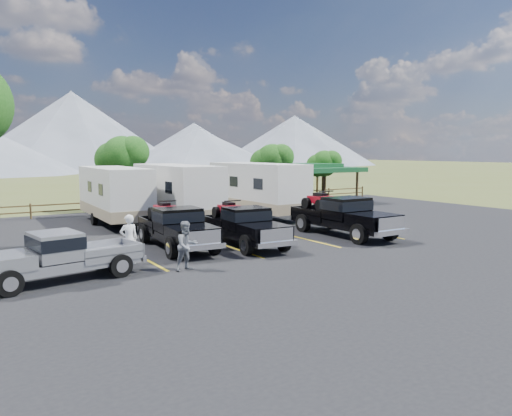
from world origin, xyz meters
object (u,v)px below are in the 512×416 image
person_a (129,239)px  person_b (187,246)px  rig_center (244,225)px  pickup_silver (60,256)px  trailer_right (257,189)px  pavilion (313,169)px  trailer_left (115,195)px  trailer_center (177,193)px  rig_left (176,226)px  rig_right (343,215)px

person_a → person_b: bearing=122.0°
rig_center → person_a: rig_center is taller
person_a → pickup_silver: bearing=23.8°
rig_center → trailer_right: (5.53, 7.62, 0.86)m
pavilion → pickup_silver: (-22.42, -15.08, -1.91)m
trailer_left → trailer_center: 3.52m
pavilion → person_a: pavilion is taller
rig_left → trailer_left: (-0.17, 8.38, 0.75)m
trailer_left → trailer_right: size_ratio=0.95×
pavilion → person_a: bearing=-145.0°
rig_center → person_b: bearing=-140.3°
rig_right → person_a: rig_right is taller
rig_center → person_a: size_ratio=3.17×
rig_left → person_b: size_ratio=3.44×
rig_right → trailer_left: trailer_left is taller
person_b → pickup_silver: bearing=159.3°
rig_left → rig_right: (8.29, -1.39, 0.08)m
rig_center → person_a: 5.55m
rig_right → person_a: bearing=-177.5°
pavilion → rig_left: size_ratio=1.03×
rig_center → trailer_right: size_ratio=0.60×
rig_center → rig_right: (5.49, -0.37, 0.11)m
rig_right → rig_left: bearing=170.4°
rig_right → pickup_silver: rig_right is taller
rig_right → trailer_left: size_ratio=0.69×
trailer_right → pickup_silver: bearing=-145.9°
rig_left → person_a: rig_left is taller
person_a → person_b: 2.52m
rig_right → pickup_silver: bearing=-172.8°
pavilion → person_a: size_ratio=3.35×
trailer_right → person_a: trailer_right is taller
person_b → pavilion: bearing=32.2°
trailer_center → pickup_silver: trailer_center is taller
pickup_silver → trailer_center: bearing=131.4°
person_b → rig_center: bearing=27.2°
trailer_center → trailer_right: size_ratio=0.99×
rig_center → trailer_right: 9.46m
rig_left → pickup_silver: bearing=-145.9°
trailer_right → person_b: 14.35m
pavilion → trailer_center: size_ratio=0.64×
rig_right → trailer_center: (-5.37, 8.09, 0.74)m
pickup_silver → rig_left: bearing=111.8°
trailer_left → person_a: size_ratio=5.06×
rig_left → trailer_left: bearing=95.0°
trailer_center → person_a: 10.28m
trailer_left → person_b: size_ratio=5.34×
trailer_left → trailer_center: bearing=-26.8°
pavilion → rig_center: size_ratio=1.06×
trailer_right → person_a: size_ratio=5.30×
person_a → person_b: person_a is taller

